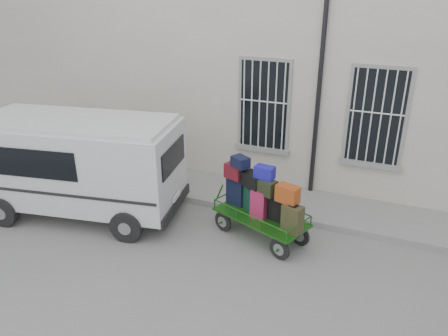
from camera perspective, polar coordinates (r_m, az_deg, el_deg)
ground at (r=9.34m, az=1.55°, el=-10.13°), size 80.00×80.00×0.00m
building at (r=13.25m, az=10.42°, el=13.67°), size 24.00×5.15×6.00m
sidewalk at (r=11.11m, az=5.60°, el=-3.95°), size 24.00×1.70×0.15m
luggage_cart at (r=9.23m, az=4.79°, el=-4.26°), size 2.39×1.59×1.75m
van at (r=10.53m, az=-18.40°, el=0.90°), size 4.89×2.72×2.34m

